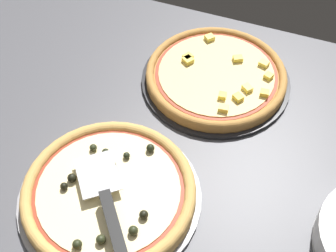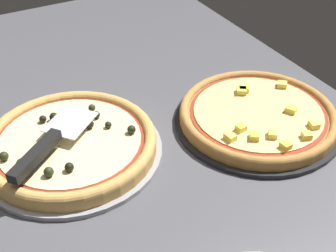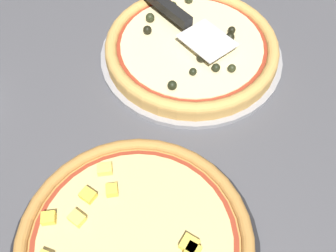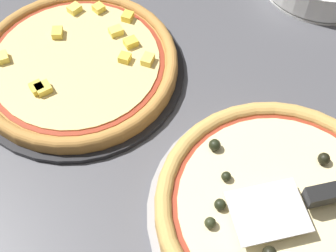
% 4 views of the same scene
% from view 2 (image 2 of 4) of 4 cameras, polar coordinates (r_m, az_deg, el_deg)
% --- Properties ---
extents(ground_plane, '(1.45, 1.22, 0.04)m').
position_cam_2_polar(ground_plane, '(1.00, -10.49, -2.62)').
color(ground_plane, '#4C4C51').
extents(pizza_pan_front, '(0.37, 0.37, 0.01)m').
position_cam_2_polar(pizza_pan_front, '(0.96, -11.68, -3.02)').
color(pizza_pan_front, '#939399').
rests_on(pizza_pan_front, ground_plane).
extents(pizza_front, '(0.34, 0.34, 0.04)m').
position_cam_2_polar(pizza_front, '(0.95, -11.84, -1.99)').
color(pizza_front, tan).
rests_on(pizza_front, pizza_pan_front).
extents(pizza_pan_back, '(0.36, 0.36, 0.01)m').
position_cam_2_polar(pizza_pan_back, '(1.04, 10.77, 0.59)').
color(pizza_pan_back, black).
rests_on(pizza_pan_back, ground_plane).
extents(pizza_back, '(0.34, 0.34, 0.03)m').
position_cam_2_polar(pizza_back, '(1.03, 10.90, 1.43)').
color(pizza_back, '#B77F3D').
rests_on(pizza_back, pizza_pan_back).
extents(serving_spatula, '(0.19, 0.21, 0.02)m').
position_cam_2_polar(serving_spatula, '(0.89, -14.86, -2.53)').
color(serving_spatula, silver).
rests_on(serving_spatula, pizza_front).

